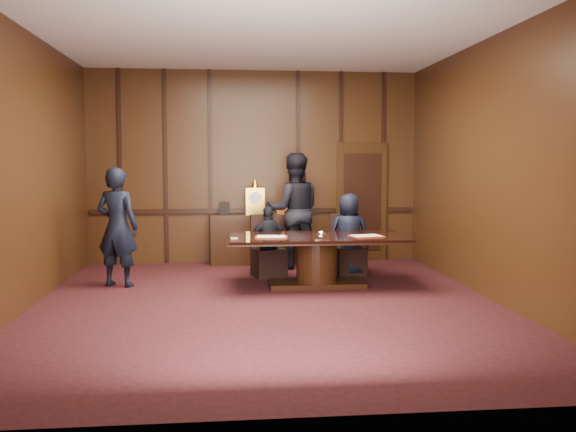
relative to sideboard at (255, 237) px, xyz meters
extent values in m
plane|color=black|center=(0.00, -3.26, -0.49)|extent=(7.00, 7.00, 0.00)
plane|color=silver|center=(0.00, -3.26, 3.01)|extent=(7.00, 7.00, 0.00)
cube|color=black|center=(0.00, 0.24, 1.26)|extent=(6.00, 0.04, 3.50)
cube|color=black|center=(0.00, -6.76, 1.26)|extent=(6.00, 0.04, 3.50)
cube|color=black|center=(-3.00, -3.26, 1.26)|extent=(0.04, 7.00, 3.50)
cube|color=black|center=(3.00, -3.26, 1.26)|extent=(0.04, 7.00, 3.50)
cube|color=black|center=(0.00, 0.21, 0.46)|extent=(5.90, 0.05, 0.08)
cube|color=black|center=(2.00, 0.20, 0.61)|extent=(0.95, 0.06, 2.20)
sphere|color=gold|center=(1.63, 0.13, 0.56)|extent=(0.08, 0.08, 0.08)
cube|color=black|center=(0.00, 0.00, -0.04)|extent=(1.60, 0.45, 0.90)
cube|color=black|center=(-0.70, 0.00, -0.46)|extent=(0.12, 0.40, 0.06)
cube|color=black|center=(0.70, 0.00, -0.46)|extent=(0.12, 0.40, 0.06)
cube|color=gold|center=(0.00, 0.00, 0.65)|extent=(0.34, 0.18, 0.48)
cylinder|color=white|center=(0.00, -0.10, 0.71)|extent=(0.22, 0.03, 0.22)
cone|color=gold|center=(0.00, 0.00, 0.97)|extent=(0.14, 0.14, 0.16)
cube|color=black|center=(-0.55, 0.02, 0.52)|extent=(0.18, 0.04, 0.22)
cube|color=#C75417|center=(0.50, 0.02, 0.47)|extent=(0.22, 0.12, 0.12)
cube|color=black|center=(0.80, -2.16, -0.45)|extent=(1.40, 0.60, 0.08)
cylinder|color=black|center=(0.80, -2.16, -0.10)|extent=(0.60, 0.60, 0.62)
cube|color=black|center=(0.80, -2.16, 0.22)|extent=(2.62, 1.32, 0.02)
cube|color=black|center=(0.80, -2.16, 0.24)|extent=(2.60, 1.30, 0.06)
cube|color=#A0240E|center=(0.12, -2.31, 0.28)|extent=(0.49, 0.37, 0.01)
cube|color=white|center=(0.12, -2.31, 0.29)|extent=(0.42, 0.31, 0.01)
cube|color=#A0240E|center=(1.50, -2.35, 0.28)|extent=(0.51, 0.41, 0.01)
cube|color=white|center=(1.50, -2.35, 0.29)|extent=(0.45, 0.35, 0.01)
cube|color=white|center=(0.80, -2.61, 0.28)|extent=(0.20, 0.14, 0.01)
ellipsoid|color=white|center=(0.80, -2.61, 0.34)|extent=(0.13, 0.13, 0.10)
cube|color=#E0D36D|center=(-0.41, -2.40, 0.28)|extent=(0.11, 0.08, 0.01)
cube|color=black|center=(0.15, -1.31, -0.26)|extent=(0.58, 0.58, 0.46)
cube|color=black|center=(0.10, -1.11, 0.23)|extent=(0.48, 0.18, 0.55)
cylinder|color=black|center=(-0.05, -1.51, -0.37)|extent=(0.04, 0.04, 0.23)
cylinder|color=black|center=(0.35, -1.11, -0.37)|extent=(0.04, 0.04, 0.23)
cube|color=black|center=(1.45, -1.31, -0.26)|extent=(0.55, 0.55, 0.46)
cube|color=black|center=(1.42, -1.10, 0.23)|extent=(0.48, 0.14, 0.55)
cylinder|color=black|center=(1.25, -1.51, -0.37)|extent=(0.04, 0.04, 0.23)
cylinder|color=black|center=(1.65, -1.11, -0.37)|extent=(0.04, 0.04, 0.23)
imported|color=black|center=(0.15, -1.36, 0.09)|extent=(0.71, 0.39, 1.14)
imported|color=black|center=(1.45, -1.36, 0.19)|extent=(0.70, 0.49, 1.35)
imported|color=black|center=(-2.12, -1.83, 0.40)|extent=(0.75, 0.62, 1.77)
imported|color=black|center=(0.65, -0.50, 0.51)|extent=(0.98, 0.76, 2.00)
camera|label=1|loc=(-0.52, -10.97, 1.34)|focal=38.00mm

